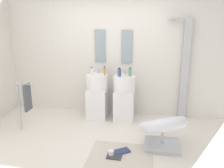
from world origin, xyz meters
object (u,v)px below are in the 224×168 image
(soap_bottle_black, at_px, (119,72))
(soap_bottle_blue, at_px, (119,73))
(soap_bottle_white, at_px, (92,72))
(soap_bottle_grey, at_px, (104,71))
(pedestal_sink_left, at_px, (97,96))
(magazine_charcoal, at_px, (114,155))
(lounge_chair, at_px, (163,127))
(pedestal_sink_right, at_px, (124,97))
(soap_bottle_amber, at_px, (105,71))
(magazine_navy, at_px, (121,151))
(soap_bottle_green, at_px, (130,72))
(towel_rack, at_px, (26,98))
(coffee_mug, at_px, (111,153))
(shower_column, at_px, (184,68))

(soap_bottle_black, bearing_deg, soap_bottle_blue, -99.22)
(soap_bottle_white, distance_m, soap_bottle_grey, 0.28)
(pedestal_sink_left, distance_m, magazine_charcoal, 1.59)
(lounge_chair, xyz_separation_m, soap_bottle_blue, (-0.86, 0.92, 0.66))
(pedestal_sink_right, height_order, soap_bottle_amber, soap_bottle_amber)
(lounge_chair, xyz_separation_m, magazine_navy, (-0.63, -0.29, -0.33))
(magazine_charcoal, xyz_separation_m, soap_bottle_green, (0.08, 1.41, 0.99))
(towel_rack, relative_size, soap_bottle_white, 5.29)
(pedestal_sink_left, relative_size, magazine_navy, 3.88)
(pedestal_sink_left, relative_size, towel_rack, 1.09)
(lounge_chair, distance_m, soap_bottle_black, 1.44)
(soap_bottle_amber, bearing_deg, coffee_mug, -74.76)
(soap_bottle_black, relative_size, soap_bottle_blue, 0.98)
(soap_bottle_black, bearing_deg, magazine_charcoal, -84.61)
(lounge_chair, distance_m, towel_rack, 2.48)
(towel_rack, relative_size, soap_bottle_grey, 5.55)
(pedestal_sink_left, height_order, soap_bottle_black, soap_bottle_black)
(towel_rack, bearing_deg, soap_bottle_white, 32.36)
(soap_bottle_grey, bearing_deg, soap_bottle_white, -141.30)
(lounge_chair, relative_size, soap_bottle_blue, 6.27)
(soap_bottle_grey, bearing_deg, soap_bottle_black, -15.92)
(soap_bottle_amber, bearing_deg, lounge_chair, -40.19)
(soap_bottle_white, height_order, soap_bottle_grey, soap_bottle_white)
(towel_rack, xyz_separation_m, coffee_mug, (1.68, -0.61, -0.57))
(magazine_charcoal, bearing_deg, towel_rack, 161.79)
(soap_bottle_black, bearing_deg, pedestal_sink_right, 14.55)
(soap_bottle_white, bearing_deg, soap_bottle_blue, 4.52)
(towel_rack, xyz_separation_m, magazine_charcoal, (1.73, -0.61, -0.61))
(soap_bottle_green, height_order, soap_bottle_blue, soap_bottle_green)
(lounge_chair, bearing_deg, towel_rack, 175.30)
(lounge_chair, distance_m, soap_bottle_grey, 1.70)
(lounge_chair, relative_size, coffee_mug, 11.97)
(shower_column, relative_size, soap_bottle_green, 11.60)
(towel_rack, height_order, soap_bottle_blue, soap_bottle_blue)
(soap_bottle_white, bearing_deg, soap_bottle_amber, 20.69)
(magazine_charcoal, relative_size, soap_bottle_blue, 1.32)
(coffee_mug, relative_size, soap_bottle_grey, 0.52)
(soap_bottle_grey, bearing_deg, soap_bottle_green, -6.40)
(pedestal_sink_right, xyz_separation_m, towel_rack, (-1.70, -0.79, 0.14))
(magazine_navy, height_order, soap_bottle_blue, soap_bottle_blue)
(pedestal_sink_right, xyz_separation_m, magazine_charcoal, (0.03, -1.40, -0.47))
(soap_bottle_grey, bearing_deg, magazine_navy, -68.23)
(magazine_navy, distance_m, soap_bottle_blue, 1.57)
(pedestal_sink_left, distance_m, soap_bottle_grey, 0.55)
(soap_bottle_white, relative_size, soap_bottle_grey, 1.05)
(lounge_chair, bearing_deg, magazine_charcoal, -150.26)
(magazine_charcoal, bearing_deg, pedestal_sink_left, 114.16)
(shower_column, relative_size, coffee_mug, 22.84)
(pedestal_sink_right, bearing_deg, soap_bottle_amber, -176.80)
(coffee_mug, relative_size, soap_bottle_black, 0.54)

